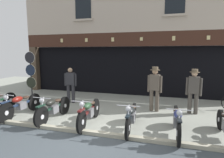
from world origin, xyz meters
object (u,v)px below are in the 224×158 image
object	(u,v)px
motorcycle_center_left	(53,108)
salesman_left	(71,84)
motorcycle_center_right	(131,116)
motorcycle_right	(177,120)
motorcycle_left	(21,104)
advert_board_far	(200,66)
motorcycle_center	(89,111)
advert_board_near	(174,64)
salesman_right	(194,89)
shopkeeper_center	(155,86)
tyre_sign_pole	(31,71)

from	to	relation	value
motorcycle_center_left	salesman_left	world-z (taller)	salesman_left
motorcycle_center_right	motorcycle_right	bearing A→B (deg)	176.88
motorcycle_left	advert_board_far	distance (m)	8.07
motorcycle_center	advert_board_near	xyz separation A→B (m)	(2.67, 4.65, 1.30)
salesman_right	advert_board_near	size ratio (longest dim) A/B	1.53
motorcycle_center_left	salesman_right	world-z (taller)	salesman_right
motorcycle_center_left	shopkeeper_center	size ratio (longest dim) A/B	1.13
motorcycle_left	advert_board_near	distance (m)	7.17
motorcycle_center_right	motorcycle_left	bearing A→B (deg)	-3.86
motorcycle_right	motorcycle_left	bearing A→B (deg)	-2.03
motorcycle_right	advert_board_far	distance (m)	5.01
motorcycle_center_left	salesman_left	size ratio (longest dim) A/B	1.23
motorcycle_left	motorcycle_center_left	xyz separation A→B (m)	(1.35, -0.03, -0.01)
motorcycle_left	motorcycle_center	bearing A→B (deg)	178.39
salesman_left	tyre_sign_pole	xyz separation A→B (m)	(-2.56, 0.52, 0.47)
motorcycle_center	shopkeeper_center	size ratio (longest dim) A/B	1.19
motorcycle_center_right	advert_board_near	bearing A→B (deg)	-108.13
motorcycle_center_right	motorcycle_right	world-z (taller)	motorcycle_right
motorcycle_left	tyre_sign_pole	bearing A→B (deg)	-57.90
motorcycle_right	advert_board_far	bearing A→B (deg)	-105.16
motorcycle_center_right	salesman_right	size ratio (longest dim) A/B	1.16
motorcycle_left	shopkeeper_center	size ratio (longest dim) A/B	1.20
motorcycle_left	salesman_left	world-z (taller)	salesman_left
motorcycle_center	salesman_left	distance (m)	2.95
motorcycle_center_right	salesman_left	distance (m)	3.98
advert_board_near	tyre_sign_pole	bearing A→B (deg)	-165.13
shopkeeper_center	salesman_right	xyz separation A→B (m)	(1.41, 0.08, -0.05)
motorcycle_right	tyre_sign_pole	bearing A→B (deg)	-22.68
salesman_right	advert_board_far	distance (m)	2.70
salesman_right	advert_board_near	bearing A→B (deg)	-67.48
motorcycle_left	motorcycle_center_left	world-z (taller)	motorcycle_left
motorcycle_center	shopkeeper_center	bearing A→B (deg)	-137.52
motorcycle_center	shopkeeper_center	xyz separation A→B (m)	(1.89, 2.01, 0.55)
motorcycle_center_left	salesman_right	distance (m)	5.09
shopkeeper_center	advert_board_far	world-z (taller)	advert_board_far
motorcycle_left	salesman_right	world-z (taller)	salesman_right
shopkeeper_center	salesman_right	distance (m)	1.42
tyre_sign_pole	motorcycle_center_right	bearing A→B (deg)	-25.95
shopkeeper_center	tyre_sign_pole	xyz separation A→B (m)	(-6.31, 0.75, 0.38)
motorcycle_center	motorcycle_right	bearing A→B (deg)	174.30
motorcycle_left	tyre_sign_pole	xyz separation A→B (m)	(-1.76, 2.72, 0.92)
salesman_left	tyre_sign_pole	distance (m)	2.66
salesman_left	shopkeeper_center	size ratio (longest dim) A/B	0.92
motorcycle_center_right	salesman_left	world-z (taller)	salesman_left
salesman_left	advert_board_far	world-z (taller)	advert_board_far
motorcycle_left	motorcycle_right	bearing A→B (deg)	178.11
motorcycle_left	motorcycle_center	xyz separation A→B (m)	(2.67, -0.04, -0.01)
motorcycle_center_left	advert_board_near	distance (m)	6.25
motorcycle_center_left	motorcycle_center	distance (m)	1.31
motorcycle_center_right	salesman_right	xyz separation A→B (m)	(1.94, 2.15, 0.51)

